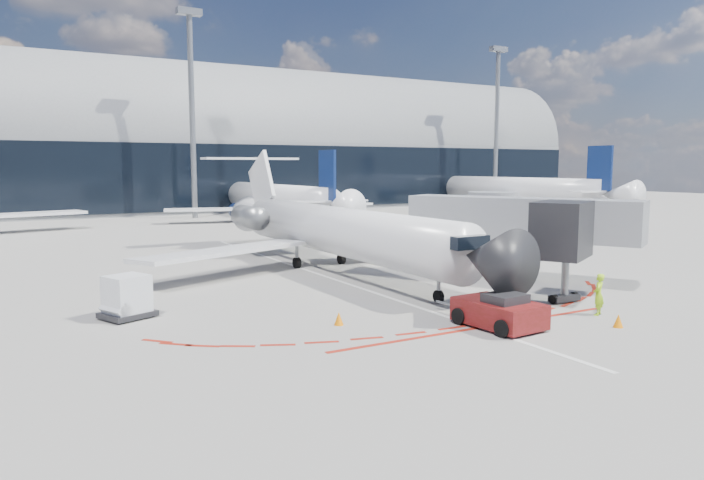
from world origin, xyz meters
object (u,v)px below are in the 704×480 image
regional_jet (330,229)px  pushback_tug (499,312)px  ramp_worker (599,294)px  uld_container (127,297)px

regional_jet → pushback_tug: (-0.68, -16.19, -1.96)m
regional_jet → ramp_worker: bearing=-74.8°
pushback_tug → uld_container: uld_container is taller
regional_jet → pushback_tug: bearing=-92.4°
uld_container → regional_jet: bearing=4.7°
pushback_tug → regional_jet: bearing=83.4°
ramp_worker → uld_container: (-18.12, 9.61, 0.00)m
pushback_tug → ramp_worker: (5.24, -0.59, 0.29)m
ramp_worker → pushback_tug: bearing=-35.0°
pushback_tug → uld_container: 15.74m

